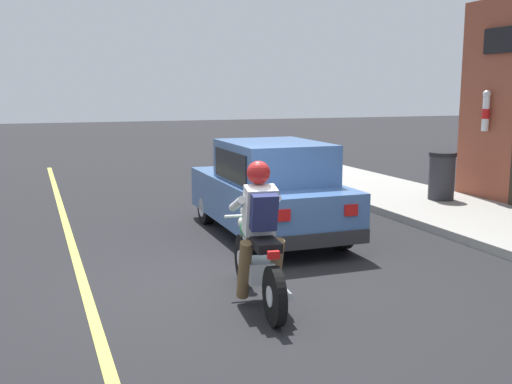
% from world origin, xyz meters
% --- Properties ---
extents(ground_plane, '(80.00, 80.00, 0.00)m').
position_xyz_m(ground_plane, '(0.00, 0.00, 0.00)').
color(ground_plane, black).
extents(sidewalk_curb, '(2.60, 22.00, 0.14)m').
position_xyz_m(sidewalk_curb, '(5.22, 3.00, 0.07)').
color(sidewalk_curb, '#9E9B93').
rests_on(sidewalk_curb, ground).
extents(lane_stripe, '(0.12, 19.80, 0.01)m').
position_xyz_m(lane_stripe, '(-1.80, 3.00, 0.00)').
color(lane_stripe, '#D1C64C').
rests_on(lane_stripe, ground).
extents(motorcycle_with_rider, '(0.62, 2.02, 1.62)m').
position_xyz_m(motorcycle_with_rider, '(-0.00, -0.54, 0.68)').
color(motorcycle_with_rider, black).
rests_on(motorcycle_with_rider, ground).
extents(car_hatchback, '(1.68, 3.80, 1.57)m').
position_xyz_m(car_hatchback, '(1.29, 2.33, 0.77)').
color(car_hatchback, black).
rests_on(car_hatchback, ground).
extents(trash_bin, '(0.56, 0.56, 0.98)m').
position_xyz_m(trash_bin, '(5.60, 3.48, 0.64)').
color(trash_bin, '#2D2D33').
rests_on(trash_bin, sidewalk_curb).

